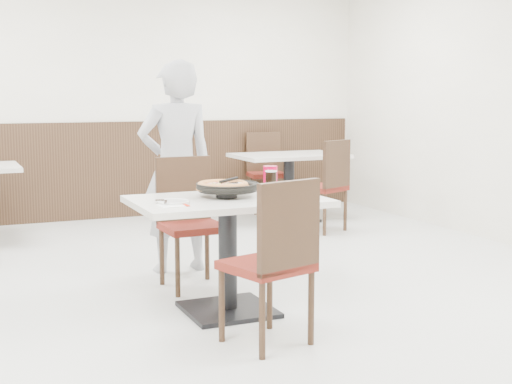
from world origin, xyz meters
name	(u,v)px	position (x,y,z in m)	size (l,w,h in m)	color
floor	(235,293)	(0.00, 0.00, 0.00)	(7.00, 7.00, 0.00)	#BBBCB7
wall_back	(119,95)	(0.00, 3.50, 1.40)	(6.00, 0.04, 2.80)	beige
wainscot_back	(121,170)	(0.00, 3.48, 0.55)	(5.90, 0.03, 1.10)	black
main_table	(228,256)	(-0.21, -0.39, 0.38)	(1.20, 0.80, 0.75)	silver
chair_near	(266,262)	(-0.22, -1.02, 0.47)	(0.42, 0.42, 0.95)	black
chair_far	(193,224)	(-0.22, 0.26, 0.47)	(0.42, 0.42, 0.95)	black
trivet	(227,195)	(-0.21, -0.38, 0.77)	(0.13, 0.13, 0.04)	black
pizza_pan	(227,190)	(-0.18, -0.32, 0.79)	(0.38, 0.38, 0.01)	black
pizza	(223,187)	(-0.21, -0.31, 0.81)	(0.34, 0.34, 0.02)	orange
pizza_server	(236,183)	(-0.14, -0.38, 0.84)	(0.08, 0.10, 0.00)	silver
napkin	(172,205)	(-0.62, -0.54, 0.75)	(0.15, 0.15, 0.00)	white
side_plate	(173,202)	(-0.59, -0.46, 0.76)	(0.20, 0.20, 0.01)	silver
fork	(166,202)	(-0.65, -0.50, 0.77)	(0.01, 0.16, 0.00)	silver
cola_glass	(271,181)	(0.20, -0.17, 0.81)	(0.07, 0.07, 0.13)	black
red_cup	(270,177)	(0.24, -0.07, 0.83)	(0.10, 0.10, 0.16)	#B50029
diner_person	(176,167)	(-0.17, 0.81, 0.84)	(0.61, 0.40, 1.67)	#A0A0A5
bg_table_right	(289,187)	(1.67, 2.52, 0.38)	(1.20, 0.80, 0.75)	silver
bg_chair_right_near	(321,186)	(1.70, 1.82, 0.47)	(0.42, 0.42, 0.95)	black
bg_chair_right_far	(267,173)	(1.69, 3.17, 0.47)	(0.42, 0.42, 0.95)	black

